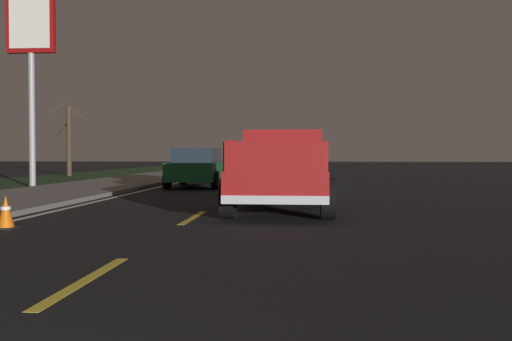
% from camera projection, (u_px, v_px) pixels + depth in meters
% --- Properties ---
extents(ground, '(144.00, 144.00, 0.00)m').
position_uv_depth(ground, '(258.00, 180.00, 28.82)').
color(ground, black).
extents(sidewalk_shoulder, '(108.00, 4.00, 0.12)m').
position_uv_depth(sidewalk_shoulder, '(148.00, 178.00, 29.28)').
color(sidewalk_shoulder, slate).
rests_on(sidewalk_shoulder, ground).
extents(grass_verge, '(108.00, 6.00, 0.01)m').
position_uv_depth(grass_verge, '(54.00, 179.00, 29.68)').
color(grass_verge, '#1E3819').
rests_on(grass_verge, ground).
extents(lane_markings, '(108.00, 3.54, 0.01)m').
position_uv_depth(lane_markings, '(216.00, 178.00, 31.23)').
color(lane_markings, yellow).
rests_on(lane_markings, ground).
extents(pickup_truck, '(5.45, 2.33, 1.87)m').
position_uv_depth(pickup_truck, '(283.00, 170.00, 13.45)').
color(pickup_truck, maroon).
rests_on(pickup_truck, ground).
extents(sedan_white, '(4.44, 2.09, 1.54)m').
position_uv_depth(sedan_white, '(290.00, 167.00, 22.43)').
color(sedan_white, silver).
rests_on(sedan_white, ground).
extents(sedan_green, '(4.41, 2.04, 1.54)m').
position_uv_depth(sedan_green, '(198.00, 167.00, 22.41)').
color(sedan_green, '#14592D').
rests_on(sedan_green, ground).
extents(gas_price_sign, '(0.27, 1.90, 7.40)m').
position_uv_depth(gas_price_sign, '(31.00, 43.00, 21.89)').
color(gas_price_sign, '#99999E').
rests_on(gas_price_sign, ground).
extents(bare_tree_far, '(0.95, 2.11, 4.54)m').
position_uv_depth(bare_tree_far, '(68.00, 138.00, 33.77)').
color(bare_tree_far, '#423323').
rests_on(bare_tree_far, ground).
extents(traffic_cone_near, '(0.36, 0.36, 0.58)m').
position_uv_depth(traffic_cone_near, '(6.00, 212.00, 9.85)').
color(traffic_cone_near, black).
rests_on(traffic_cone_near, ground).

